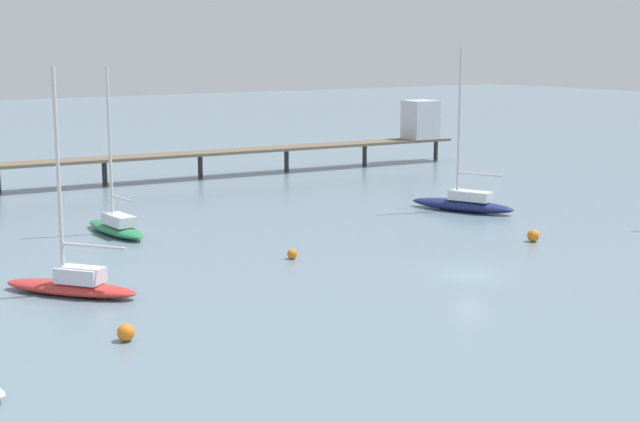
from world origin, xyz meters
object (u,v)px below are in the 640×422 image
sailboat_green (116,224)px  mooring_buoy_near (533,236)px  mooring_buoy_inner (292,254)px  mooring_buoy_far (126,333)px  sailboat_navy (463,201)px  pier (270,141)px  sailboat_red (72,281)px

sailboat_green → mooring_buoy_near: sailboat_green is taller
mooring_buoy_inner → mooring_buoy_near: (16.99, -5.14, 0.10)m
mooring_buoy_inner → mooring_buoy_far: size_ratio=0.80×
sailboat_navy → mooring_buoy_near: (-4.28, -11.78, -0.39)m
pier → sailboat_red: 50.16m
sailboat_green → sailboat_red: bearing=-120.1°
sailboat_navy → sailboat_red: size_ratio=1.07×
sailboat_red → mooring_buoy_far: bearing=-94.3°
pier → mooring_buoy_inner: bearing=-119.2°
sailboat_navy → sailboat_red: (-36.09, -7.06, -0.07)m
sailboat_red → mooring_buoy_near: (31.81, -4.71, -0.33)m
sailboat_red → mooring_buoy_inner: bearing=1.6°
sailboat_navy → mooring_buoy_far: size_ratio=16.16×
pier → mooring_buoy_far: (-35.46, -45.44, -3.12)m
sailboat_green → mooring_buoy_far: sailboat_green is taller
pier → mooring_buoy_inner: pier is taller
sailboat_navy → mooring_buoy_inner: (-21.28, -6.64, -0.49)m
mooring_buoy_far → pier: bearing=52.0°
mooring_buoy_far → mooring_buoy_near: (32.51, 4.66, 0.02)m
mooring_buoy_inner → sailboat_red: bearing=-178.4°
mooring_buoy_near → mooring_buoy_inner: bearing=163.2°
sailboat_red → mooring_buoy_near: sailboat_red is taller
sailboat_red → mooring_buoy_inner: sailboat_red is taller
mooring_buoy_near → sailboat_green: bearing=141.0°
sailboat_green → mooring_buoy_near: bearing=-39.0°
mooring_buoy_inner → mooring_buoy_near: bearing=-16.8°
mooring_buoy_inner → mooring_buoy_far: bearing=-147.8°
sailboat_green → mooring_buoy_far: bearing=-110.9°
sailboat_green → mooring_buoy_inner: bearing=-64.9°
sailboat_green → mooring_buoy_near: (23.49, -19.03, -0.31)m
sailboat_green → mooring_buoy_far: 25.35m
mooring_buoy_far → mooring_buoy_near: mooring_buoy_near is taller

